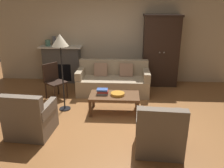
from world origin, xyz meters
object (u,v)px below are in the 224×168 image
(couch, at_px, (113,82))
(mantel_vase_slate, at_px, (54,41))
(book_stack, at_px, (103,92))
(side_chair_wooden, at_px, (54,79))
(armchair_near_right, at_px, (159,133))
(armoire, at_px, (161,51))
(coffee_table, at_px, (114,97))
(mantel_vase_bronze, at_px, (60,43))
(floor_lamp, at_px, (60,45))
(fireplace, at_px, (62,64))
(armchair_near_left, at_px, (30,119))
(mantel_vase_jade, at_px, (48,43))
(fruit_bowl, at_px, (118,94))

(couch, xyz_separation_m, mantel_vase_slate, (-1.80, 0.83, 0.95))
(book_stack, distance_m, side_chair_wooden, 1.53)
(book_stack, bearing_deg, armchair_near_right, -52.74)
(armoire, relative_size, coffee_table, 1.85)
(coffee_table, height_order, mantel_vase_bronze, mantel_vase_bronze)
(mantel_vase_slate, relative_size, floor_lamp, 0.17)
(fireplace, height_order, coffee_table, fireplace)
(mantel_vase_bronze, bearing_deg, mantel_vase_slate, 180.00)
(book_stack, bearing_deg, floor_lamp, 176.43)
(fireplace, height_order, armchair_near_left, fireplace)
(mantel_vase_bronze, relative_size, armchair_near_right, 0.21)
(couch, bearing_deg, book_stack, -98.43)
(floor_lamp, bearing_deg, armchair_near_right, -36.73)
(fireplace, distance_m, book_stack, 2.49)
(couch, relative_size, armchair_near_left, 2.18)
(coffee_table, bearing_deg, mantel_vase_slate, 132.81)
(fireplace, distance_m, side_chair_wooden, 1.29)
(fireplace, bearing_deg, mantel_vase_jade, -177.30)
(armoire, bearing_deg, mantel_vase_bronze, 178.83)
(book_stack, xyz_separation_m, armchair_near_right, (1.08, -1.42, -0.17))
(fireplace, height_order, mantel_vase_jade, mantel_vase_jade)
(armchair_near_left, bearing_deg, fruit_bowl, 32.36)
(armchair_near_right, bearing_deg, fruit_bowl, 118.36)
(armchair_near_right, bearing_deg, couch, 109.19)
(armoire, xyz_separation_m, fruit_bowl, (-1.17, -1.99, -0.57))
(fruit_bowl, relative_size, floor_lamp, 0.18)
(fireplace, relative_size, mantel_vase_slate, 4.36)
(book_stack, height_order, armchair_near_left, armchair_near_left)
(coffee_table, relative_size, book_stack, 4.29)
(armoire, height_order, couch, armoire)
(fruit_bowl, xyz_separation_m, mantel_vase_jade, (-2.16, 2.05, 0.76))
(fireplace, distance_m, mantel_vase_bronze, 0.65)
(armoire, bearing_deg, armchair_near_right, -97.28)
(fruit_bowl, distance_m, mantel_vase_jade, 3.07)
(mantel_vase_slate, relative_size, armchair_near_right, 0.33)
(armchair_near_right, bearing_deg, book_stack, 127.26)
(mantel_vase_jade, height_order, armchair_near_right, mantel_vase_jade)
(mantel_vase_slate, bearing_deg, fruit_bowl, -46.37)
(mantel_vase_jade, bearing_deg, armoire, -1.03)
(coffee_table, distance_m, mantel_vase_bronze, 2.79)
(armchair_near_left, bearing_deg, coffee_table, 34.02)
(couch, relative_size, mantel_vase_bronze, 10.20)
(armoire, distance_m, mantel_vase_bronze, 2.96)
(armchair_near_left, xyz_separation_m, floor_lamp, (0.36, 1.11, 1.19))
(fruit_bowl, bearing_deg, side_chair_wooden, 154.66)
(armchair_near_right, distance_m, floor_lamp, 2.74)
(mantel_vase_jade, relative_size, mantel_vase_bronze, 0.95)
(armchair_near_left, distance_m, armchair_near_right, 2.36)
(armchair_near_left, xyz_separation_m, armchair_near_right, (2.34, -0.37, 0.00))
(mantel_vase_jade, distance_m, floor_lamp, 2.18)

